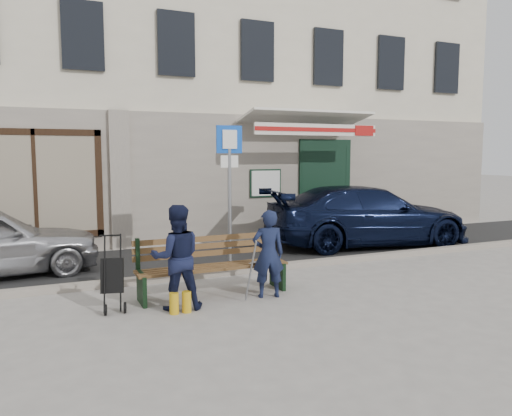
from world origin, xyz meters
TOP-DOWN VIEW (x-y plane):
  - ground at (0.00, 0.00)m, footprint 80.00×80.00m
  - asphalt_lane at (0.00, 3.10)m, footprint 60.00×3.20m
  - curb at (0.00, 1.50)m, footprint 60.00×0.18m
  - building at (0.01, 8.45)m, footprint 20.00×8.27m
  - car_navy at (4.11, 2.94)m, footprint 5.21×2.69m
  - parking_sign at (0.11, 1.73)m, footprint 0.51×0.08m
  - bench at (-0.73, 0.36)m, footprint 2.40×1.17m
  - man at (0.06, -0.08)m, footprint 0.56×0.43m
  - woman at (-1.39, -0.10)m, footprint 0.80×0.66m
  - stroller at (-2.24, 0.22)m, footprint 0.36×0.47m

SIDE VIEW (x-z plane):
  - ground at x=0.00m, z-range 0.00..0.00m
  - asphalt_lane at x=0.00m, z-range 0.00..0.01m
  - curb at x=0.00m, z-range 0.00..0.12m
  - bench at x=-0.73m, z-range -0.03..0.95m
  - stroller at x=-2.24m, z-range -0.06..1.01m
  - man at x=0.06m, z-range 0.00..1.36m
  - car_navy at x=4.11m, z-range 0.00..1.45m
  - woman at x=-1.39m, z-range 0.00..1.50m
  - parking_sign at x=0.11m, z-range 0.47..3.20m
  - building at x=0.01m, z-range -0.03..9.97m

